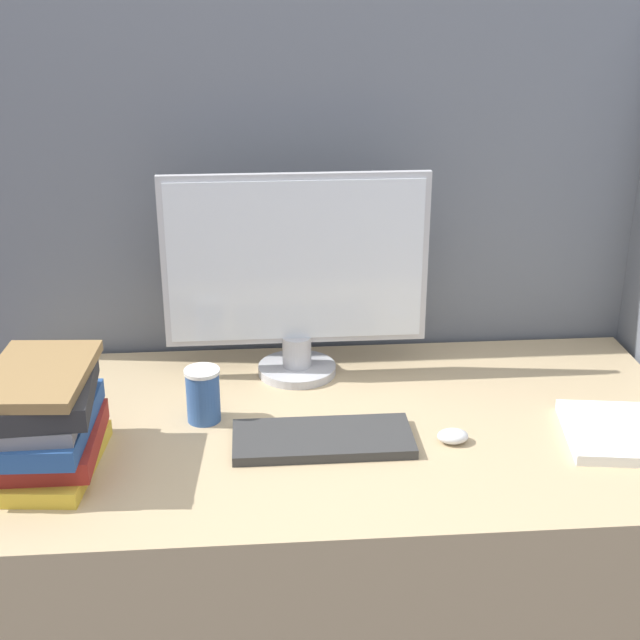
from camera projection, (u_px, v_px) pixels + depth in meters
The scene contains 8 objects.
cubicle_panel_rear at pixel (322, 307), 2.24m from camera, with size 1.90×0.04×1.67m.
desk at pixel (338, 569), 2.01m from camera, with size 1.50×0.80×0.75m.
monitor at pixel (296, 277), 2.01m from camera, with size 0.60×0.18×0.48m.
keyboard at pixel (323, 439), 1.79m from camera, with size 0.36×0.16×0.02m.
mouse at pixel (453, 436), 1.80m from camera, with size 0.06×0.05×0.03m.
coffee_cup at pixel (203, 395), 1.86m from camera, with size 0.07×0.07×0.12m.
book_stack at pixel (38, 420), 1.67m from camera, with size 0.24×0.31×0.21m.
paper_pile at pixel (612, 432), 1.81m from camera, with size 0.22×0.26×0.02m.
Camera 1 is at (-0.17, -1.24, 1.66)m, focal length 50.00 mm.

